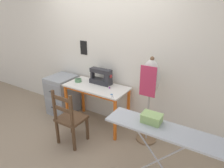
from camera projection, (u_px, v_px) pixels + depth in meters
ground_plane at (89, 131)px, 3.51m from camera, size 14.00×14.00×0.00m
wall_back at (107, 53)px, 3.50m from camera, size 10.00×0.06×2.55m
sewing_table at (96, 92)px, 3.46m from camera, size 1.11×0.54×0.76m
sewing_machine at (102, 77)px, 3.47m from camera, size 0.41×0.16×0.30m
fabric_bowl at (78, 80)px, 3.61m from camera, size 0.12×0.12×0.05m
scissors at (112, 95)px, 3.08m from camera, size 0.11×0.12×0.01m
thread_spool_near_machine at (109, 87)px, 3.32m from camera, size 0.03×0.03×0.04m
wooden_chair at (70, 119)px, 3.07m from camera, size 0.40×0.38×0.93m
filing_cabinet at (62, 95)px, 3.99m from camera, size 0.47×0.54×0.77m
dress_form at (150, 84)px, 2.92m from camera, size 0.32×0.32×1.40m
ironing_board at (161, 132)px, 2.13m from camera, size 1.22×0.33×0.87m
storage_box at (152, 118)px, 2.19m from camera, size 0.22×0.16×0.10m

